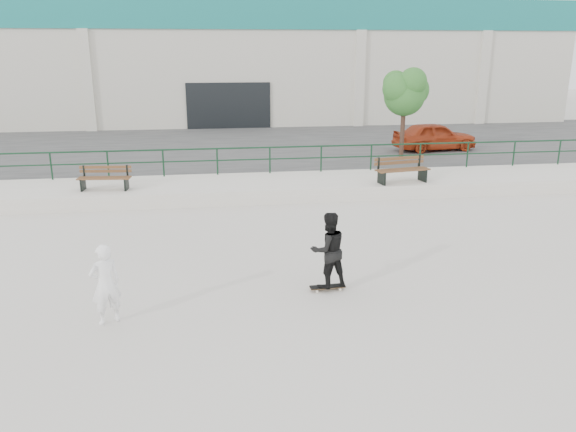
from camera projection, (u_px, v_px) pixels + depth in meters
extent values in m
plane|color=#B8B1A8|center=(281.00, 310.00, 11.35)|extent=(120.00, 120.00, 0.00)
cube|color=beige|center=(247.00, 188.00, 20.30)|extent=(30.00, 3.00, 0.50)
cube|color=#383838|center=(235.00, 149.00, 28.36)|extent=(60.00, 14.00, 0.50)
cylinder|color=#143720|center=(243.00, 148.00, 21.17)|extent=(28.00, 0.06, 0.06)
cylinder|color=#143720|center=(244.00, 160.00, 21.30)|extent=(28.00, 0.05, 0.05)
cylinder|color=#143720|center=(51.00, 166.00, 20.36)|extent=(0.06, 0.06, 1.00)
cylinder|color=#143720|center=(108.00, 165.00, 20.63)|extent=(0.06, 0.06, 1.00)
cylinder|color=#143720|center=(163.00, 163.00, 20.91)|extent=(0.06, 0.06, 1.00)
cylinder|color=#143720|center=(217.00, 162.00, 21.18)|extent=(0.06, 0.06, 1.00)
cylinder|color=#143720|center=(270.00, 160.00, 21.45)|extent=(0.06, 0.06, 1.00)
cylinder|color=#143720|center=(321.00, 159.00, 21.73)|extent=(0.06, 0.06, 1.00)
cylinder|color=#143720|center=(371.00, 158.00, 22.00)|extent=(0.06, 0.06, 1.00)
cylinder|color=#143720|center=(420.00, 156.00, 22.27)|extent=(0.06, 0.06, 1.00)
cylinder|color=#143720|center=(467.00, 155.00, 22.54)|extent=(0.06, 0.06, 1.00)
cylinder|color=#143720|center=(514.00, 154.00, 22.82)|extent=(0.06, 0.06, 1.00)
cylinder|color=#143720|center=(559.00, 152.00, 23.09)|extent=(0.06, 0.06, 1.00)
cube|color=beige|center=(223.00, 65.00, 40.58)|extent=(44.00, 16.00, 8.00)
cube|color=#187B78|center=(222.00, 20.00, 39.70)|extent=(44.20, 16.20, 1.80)
cube|color=black|center=(229.00, 110.00, 33.62)|extent=(5.00, 0.15, 3.20)
cube|color=beige|center=(88.00, 85.00, 32.06)|extent=(0.60, 0.25, 6.20)
cube|color=beige|center=(359.00, 83.00, 34.24)|extent=(0.60, 0.25, 6.20)
cube|color=beige|center=(483.00, 82.00, 35.33)|extent=(0.60, 0.25, 6.20)
cube|color=brown|center=(103.00, 179.00, 18.71)|extent=(1.75, 0.28, 0.04)
cube|color=brown|center=(104.00, 178.00, 18.88)|extent=(1.75, 0.28, 0.04)
cube|color=brown|center=(106.00, 177.00, 19.05)|extent=(1.75, 0.28, 0.04)
cube|color=brown|center=(106.00, 171.00, 19.07)|extent=(1.74, 0.21, 0.10)
cube|color=brown|center=(105.00, 167.00, 19.03)|extent=(1.74, 0.21, 0.10)
cube|color=black|center=(83.00, 184.00, 18.91)|extent=(0.10, 0.49, 0.41)
cube|color=black|center=(84.00, 171.00, 19.04)|extent=(0.06, 0.05, 0.41)
cube|color=black|center=(127.00, 184.00, 18.97)|extent=(0.10, 0.49, 0.41)
cube|color=black|center=(127.00, 171.00, 19.10)|extent=(0.06, 0.05, 0.41)
cube|color=brown|center=(405.00, 171.00, 19.74)|extent=(1.96, 0.45, 0.04)
cube|color=brown|center=(403.00, 170.00, 19.92)|extent=(1.96, 0.45, 0.04)
cube|color=brown|center=(400.00, 169.00, 20.10)|extent=(1.96, 0.45, 0.04)
cube|color=brown|center=(399.00, 163.00, 20.12)|extent=(1.94, 0.37, 0.11)
cube|color=brown|center=(399.00, 158.00, 20.07)|extent=(1.94, 0.37, 0.11)
cube|color=black|center=(382.00, 178.00, 19.75)|extent=(0.15, 0.55, 0.46)
cube|color=black|center=(379.00, 164.00, 19.88)|extent=(0.07, 0.06, 0.46)
cube|color=black|center=(422.00, 175.00, 20.22)|extent=(0.15, 0.55, 0.46)
cube|color=black|center=(419.00, 161.00, 20.36)|extent=(0.07, 0.06, 0.46)
cylinder|color=#4E3127|center=(402.00, 132.00, 24.17)|extent=(0.19, 0.19, 2.32)
sphere|color=#2B6B27|center=(404.00, 95.00, 23.73)|extent=(1.74, 1.74, 1.74)
sphere|color=#2B6B27|center=(413.00, 90.00, 24.01)|extent=(1.36, 1.36, 1.36)
sphere|color=#2B6B27|center=(398.00, 89.00, 23.41)|extent=(1.26, 1.26, 1.26)
sphere|color=#2B6B27|center=(413.00, 82.00, 23.22)|extent=(1.16, 1.16, 1.16)
sphere|color=#2B6B27|center=(396.00, 83.00, 23.92)|extent=(1.07, 1.07, 1.07)
imported|color=#A23113|center=(435.00, 136.00, 26.34)|extent=(4.03, 1.99, 1.32)
cube|color=black|center=(328.00, 286.00, 12.29)|extent=(0.79, 0.24, 0.02)
cube|color=brown|center=(328.00, 287.00, 12.29)|extent=(0.79, 0.24, 0.01)
cube|color=#A0A0A5|center=(316.00, 289.00, 12.25)|extent=(0.07, 0.16, 0.03)
cube|color=#A0A0A5|center=(339.00, 287.00, 12.35)|extent=(0.07, 0.16, 0.03)
cylinder|color=beige|center=(317.00, 291.00, 12.17)|extent=(0.06, 0.03, 0.06)
cylinder|color=beige|center=(315.00, 288.00, 12.34)|extent=(0.06, 0.03, 0.06)
cylinder|color=beige|center=(340.00, 290.00, 12.26)|extent=(0.06, 0.03, 0.06)
cylinder|color=beige|center=(338.00, 286.00, 12.44)|extent=(0.06, 0.03, 0.06)
imported|color=black|center=(328.00, 250.00, 12.04)|extent=(0.94, 0.81, 1.68)
imported|color=white|center=(105.00, 284.00, 10.62)|extent=(0.69, 0.61, 1.60)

